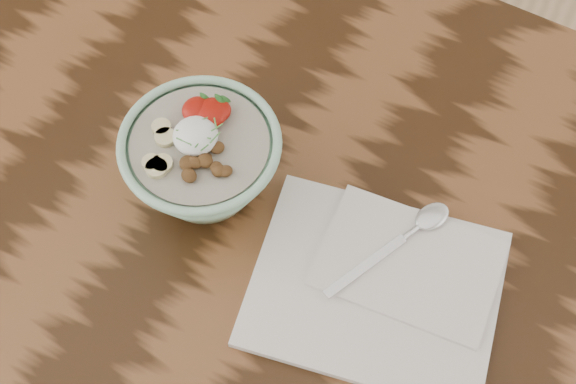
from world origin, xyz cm
name	(u,v)px	position (x,y,z in cm)	size (l,w,h in cm)	color
table	(222,207)	(0.00, 0.00, 65.70)	(160.00, 90.00, 75.00)	black
breakfast_bowl	(202,160)	(0.01, -2.37, 81.55)	(19.18, 19.18, 12.80)	#95C8A5
napkin	(382,283)	(25.18, -3.62, 75.74)	(32.91, 28.74, 1.76)	silver
spoon	(416,229)	(25.72, 4.07, 77.17)	(9.40, 18.27, 0.99)	silver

